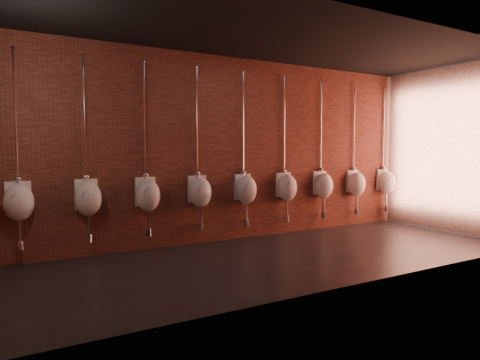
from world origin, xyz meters
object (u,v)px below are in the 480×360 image
object	(u,v)px
urinal_4	(200,191)
urinal_8	(356,183)
urinal_6	(287,187)
urinal_2	(88,197)
urinal_3	(148,194)
urinal_7	(324,185)
urinal_5	(246,189)
urinal_1	(19,201)
urinal_9	(386,182)

from	to	relation	value
urinal_4	urinal_8	bearing A→B (deg)	0.00
urinal_4	urinal_6	distance (m)	1.79
urinal_2	urinal_3	distance (m)	0.90
urinal_4	urinal_7	xyz separation A→B (m)	(2.69, 0.00, 0.00)
urinal_5	urinal_8	size ratio (longest dim) A/B	1.00
urinal_6	urinal_3	bearing A→B (deg)	180.00
urinal_1	urinal_4	world-z (taller)	same
urinal_2	urinal_3	world-z (taller)	same
urinal_3	urinal_8	size ratio (longest dim) A/B	1.00
urinal_1	urinal_9	world-z (taller)	same
urinal_1	urinal_6	distance (m)	4.48
urinal_1	urinal_4	xyz separation A→B (m)	(2.69, 0.00, 0.00)
urinal_1	urinal_5	distance (m)	3.58
urinal_1	urinal_2	bearing A→B (deg)	0.00
urinal_1	urinal_6	size ratio (longest dim) A/B	1.00
urinal_1	urinal_2	size ratio (longest dim) A/B	1.00
urinal_7	urinal_8	distance (m)	0.90
urinal_4	urinal_3	bearing A→B (deg)	180.00
urinal_1	urinal_8	bearing A→B (deg)	0.00
urinal_3	urinal_6	xyz separation A→B (m)	(2.69, 0.00, 0.00)
urinal_6	urinal_8	distance (m)	1.79
urinal_1	urinal_3	world-z (taller)	same
urinal_3	urinal_7	xyz separation A→B (m)	(3.58, 0.00, 0.00)
urinal_2	urinal_4	bearing A→B (deg)	0.00
urinal_5	urinal_6	xyz separation A→B (m)	(0.90, 0.00, 0.00)
urinal_8	urinal_7	bearing A→B (deg)	180.00
urinal_7	urinal_9	distance (m)	1.79
urinal_4	urinal_7	distance (m)	2.69
urinal_3	urinal_8	xyz separation A→B (m)	(4.48, 0.00, 0.00)
urinal_4	urinal_8	world-z (taller)	same
urinal_1	urinal_6	world-z (taller)	same
urinal_1	urinal_8	distance (m)	6.27
urinal_1	urinal_2	xyz separation A→B (m)	(0.90, 0.00, 0.00)
urinal_2	urinal_5	bearing A→B (deg)	0.00
urinal_3	urinal_9	size ratio (longest dim) A/B	1.00
urinal_1	urinal_3	distance (m)	1.79
urinal_6	urinal_4	bearing A→B (deg)	180.00
urinal_2	urinal_4	xyz separation A→B (m)	(1.79, 0.00, 0.00)
urinal_6	urinal_7	world-z (taller)	same
urinal_6	urinal_9	xyz separation A→B (m)	(2.69, 0.00, 0.00)
urinal_3	urinal_9	xyz separation A→B (m)	(5.37, 0.00, 0.00)
urinal_2	urinal_7	distance (m)	4.48
urinal_3	urinal_9	bearing A→B (deg)	0.00
urinal_1	urinal_4	size ratio (longest dim) A/B	1.00
urinal_8	urinal_9	xyz separation A→B (m)	(0.90, 0.00, 0.00)
urinal_9	urinal_3	bearing A→B (deg)	180.00
urinal_1	urinal_4	bearing A→B (deg)	0.00
urinal_6	urinal_9	world-z (taller)	same
urinal_4	urinal_7	size ratio (longest dim) A/B	1.00
urinal_4	urinal_9	bearing A→B (deg)	0.00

